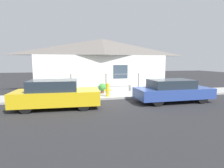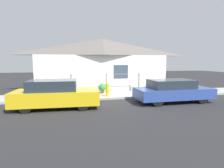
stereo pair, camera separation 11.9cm
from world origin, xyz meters
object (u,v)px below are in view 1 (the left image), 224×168
(potted_plant_by_fence, at_px, (68,89))
(fire_hydrant, at_px, (108,89))
(potted_plant_near_hydrant, at_px, (102,88))
(car_left, at_px, (56,94))
(car_right, at_px, (173,91))

(potted_plant_by_fence, bearing_deg, fire_hydrant, -31.56)
(potted_plant_near_hydrant, distance_m, potted_plant_by_fence, 2.29)
(car_left, height_order, potted_plant_near_hydrant, car_left)
(car_right, bearing_deg, car_left, 178.90)
(car_left, relative_size, car_right, 0.95)
(car_right, height_order, potted_plant_by_fence, car_right)
(car_left, height_order, potted_plant_by_fence, car_left)
(potted_plant_by_fence, bearing_deg, car_left, -97.90)
(car_left, xyz_separation_m, potted_plant_by_fence, (0.43, 3.13, -0.26))
(fire_hydrant, xyz_separation_m, potted_plant_near_hydrant, (-0.14, 1.17, -0.05))
(car_left, bearing_deg, car_right, 1.88)
(car_right, distance_m, potted_plant_near_hydrant, 4.51)
(car_left, relative_size, fire_hydrant, 4.81)
(potted_plant_near_hydrant, relative_size, potted_plant_by_fence, 1.24)
(potted_plant_near_hydrant, bearing_deg, car_right, -38.84)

